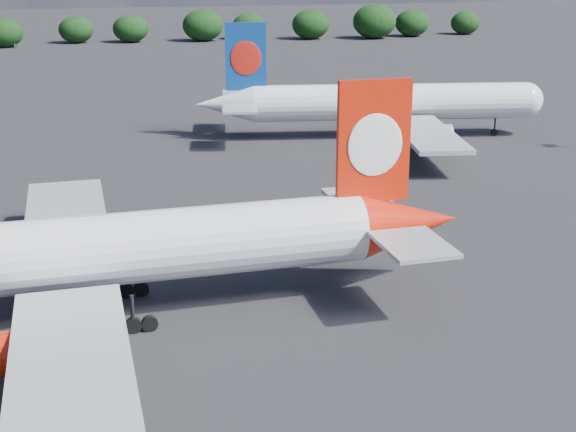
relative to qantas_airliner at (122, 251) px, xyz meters
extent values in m
plane|color=black|center=(-5.96, 42.77, -4.62)|extent=(500.00, 500.00, 0.00)
cylinder|color=silver|center=(-1.62, -0.07, 0.15)|extent=(36.39, 6.31, 4.77)
cone|color=red|center=(20.28, 0.87, 0.15)|extent=(7.82, 5.09, 4.77)
cube|color=red|center=(17.43, 0.75, 6.25)|extent=(5.26, 0.70, 8.58)
ellipsoid|color=white|center=(17.44, 0.46, 6.08)|extent=(4.01, 0.36, 4.39)
ellipsoid|color=white|center=(17.41, 1.03, 6.08)|extent=(4.01, 0.36, 4.39)
cube|color=#ABADB3|center=(18.60, -4.45, 0.53)|extent=(4.53, 5.90, 0.29)
cube|color=#ABADB3|center=(18.15, 6.02, 0.53)|extent=(4.53, 5.90, 0.29)
cube|color=#ABADB3|center=(-3.00, -12.53, -1.37)|extent=(7.01, 19.31, 0.52)
cube|color=#ABADB3|center=(-4.06, 12.23, -1.37)|extent=(7.01, 19.31, 0.52)
cylinder|color=red|center=(-5.11, -7.85, -2.61)|extent=(4.87, 2.78, 2.57)
cube|color=#ABADB3|center=(-5.11, -7.85, -1.95)|extent=(2.11, 0.38, 1.14)
cylinder|color=red|center=(-5.76, 7.39, -2.61)|extent=(4.87, 2.78, 2.57)
cube|color=#ABADB3|center=(-5.76, 7.39, -1.95)|extent=(2.11, 0.38, 1.14)
cylinder|color=black|center=(0.40, -2.85, -3.19)|extent=(0.28, 0.28, 2.38)
cylinder|color=black|center=(0.40, -2.85, -4.09)|extent=(1.07, 0.47, 1.05)
cylinder|color=black|center=(1.45, -2.80, -4.09)|extent=(1.07, 0.47, 1.05)
cylinder|color=black|center=(0.16, 2.87, -3.19)|extent=(0.28, 0.28, 2.38)
cylinder|color=black|center=(0.16, 2.87, -4.09)|extent=(1.07, 0.47, 1.05)
cylinder|color=black|center=(1.21, 2.91, -4.09)|extent=(1.07, 0.47, 1.05)
cylinder|color=silver|center=(35.34, 46.43, 0.03)|extent=(35.57, 9.81, 4.64)
sphere|color=silver|center=(52.78, 43.82, 0.03)|extent=(5.28, 5.28, 4.64)
cone|color=silver|center=(14.22, 49.59, 0.03)|extent=(8.03, 5.69, 4.64)
cube|color=navy|center=(16.98, 49.18, 5.97)|extent=(5.12, 1.22, 8.35)
ellipsoid|color=red|center=(16.94, 48.90, 5.80)|extent=(3.88, 0.76, 4.27)
ellipsoid|color=red|center=(17.02, 49.45, 5.80)|extent=(3.88, 0.76, 4.27)
cube|color=#ABADB3|center=(15.30, 44.27, 0.40)|extent=(4.96, 6.13, 0.28)
cube|color=#ABADB3|center=(16.82, 54.37, 0.40)|extent=(4.96, 6.13, 0.28)
cube|color=#ABADB3|center=(35.39, 34.22, -1.46)|extent=(8.72, 19.25, 0.51)
cube|color=#ABADB3|center=(38.96, 58.09, -1.46)|extent=(8.72, 19.25, 0.51)
cylinder|color=#ABADB3|center=(37.91, 38.54, -2.67)|extent=(4.96, 3.17, 2.51)
cube|color=#ABADB3|center=(37.91, 38.54, -2.02)|extent=(2.06, 0.58, 1.11)
cylinder|color=#ABADB3|center=(40.11, 53.22, -2.67)|extent=(4.96, 3.17, 2.51)
cube|color=#ABADB3|center=(40.11, 53.22, -2.02)|extent=(2.06, 0.58, 1.11)
cylinder|color=black|center=(33.09, 43.95, -3.22)|extent=(0.30, 0.30, 2.32)
cylinder|color=black|center=(33.09, 43.95, -4.11)|extent=(1.07, 0.56, 1.02)
cylinder|color=black|center=(32.08, 44.10, -4.11)|extent=(1.07, 0.56, 1.02)
cylinder|color=black|center=(33.92, 49.46, -3.22)|extent=(0.30, 0.30, 2.32)
cylinder|color=black|center=(33.92, 49.46, -4.11)|extent=(1.07, 0.56, 1.02)
cylinder|color=black|center=(32.91, 49.61, -4.11)|extent=(1.07, 0.56, 1.02)
cylinder|color=black|center=(49.11, 44.37, -3.27)|extent=(0.25, 0.25, 2.32)
cylinder|color=black|center=(49.11, 44.37, -4.20)|extent=(0.87, 0.45, 0.84)
cube|color=#125C25|center=(-23.96, 158.77, -1.42)|extent=(6.00, 0.30, 2.60)
cylinder|color=gray|center=(-21.46, 158.77, -3.62)|extent=(0.20, 0.20, 2.00)
cube|color=gold|center=(6.04, 164.77, -0.62)|extent=(5.00, 0.30, 3.00)
cylinder|color=gray|center=(6.04, 164.77, -3.37)|extent=(0.30, 0.30, 2.50)
ellipsoid|color=black|center=(-23.84, 160.69, -1.08)|extent=(9.20, 7.78, 7.08)
ellipsoid|color=black|center=(-6.84, 166.20, -1.24)|extent=(8.78, 7.43, 6.76)
ellipsoid|color=black|center=(6.89, 164.75, -1.12)|extent=(9.10, 7.70, 7.00)
ellipsoid|color=black|center=(25.49, 163.55, -0.51)|extent=(10.67, 9.03, 8.21)
ellipsoid|color=black|center=(37.97, 165.45, -1.17)|extent=(8.96, 7.58, 6.89)
ellipsoid|color=black|center=(54.16, 161.96, -0.73)|extent=(10.11, 8.56, 7.78)
ellipsoid|color=black|center=(71.22, 159.51, -0.09)|extent=(11.77, 9.96, 9.06)
ellipsoid|color=black|center=(83.10, 162.32, -0.98)|extent=(9.45, 8.00, 7.27)
ellipsoid|color=black|center=(99.85, 164.41, -1.40)|extent=(8.36, 7.07, 6.43)
camera|label=1|loc=(-0.19, -50.32, 18.95)|focal=50.00mm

